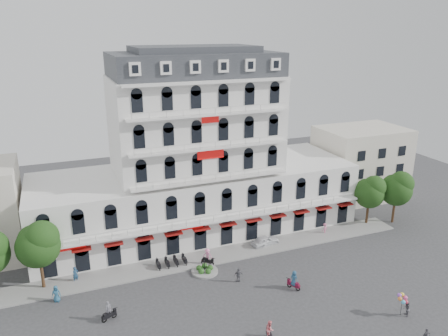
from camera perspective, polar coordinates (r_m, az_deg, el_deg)
ground at (r=50.26m, az=3.17°, el=-16.10°), size 120.00×120.00×0.00m
sidewalk at (r=57.28m, az=-0.64°, el=-11.35°), size 53.00×4.00×0.16m
main_building at (r=61.19m, az=-3.67°, el=0.67°), size 45.00×15.00×25.80m
flank_building_east at (r=78.06m, az=17.34°, el=0.68°), size 14.00×10.00×12.00m
traffic_island at (r=53.87m, az=-2.53°, el=-13.20°), size 3.20×3.20×1.60m
parked_scooter_row at (r=55.52m, az=-6.85°, el=-12.61°), size 4.40×1.80×1.10m
tree_west_inner at (r=52.34m, az=-23.11°, el=-8.98°), size 4.76×4.76×8.25m
tree_east_inner at (r=67.38m, az=18.54°, el=-2.87°), size 4.40×4.37×7.57m
tree_east_outer at (r=69.14m, az=21.65°, el=-2.40°), size 4.65×4.65×8.05m
parked_car at (r=59.86m, az=5.39°, el=-9.41°), size 4.12×2.19×1.33m
rider_west at (r=47.37m, az=-14.82°, el=-17.69°), size 1.63×0.86×2.17m
rider_southwest at (r=43.57m, az=5.98°, el=-20.37°), size 0.88×1.68×2.28m
rider_east at (r=50.97m, az=9.12°, el=-14.23°), size 1.03×1.55×2.30m
rider_center at (r=54.83m, az=-2.18°, el=-11.44°), size 1.42×1.25×2.28m
pedestrian_left at (r=51.74m, az=-21.07°, el=-15.07°), size 1.01×0.75×1.90m
pedestrian_mid at (r=51.77m, az=1.91°, el=-13.81°), size 1.08×0.61×1.74m
pedestrian_right at (r=64.26m, az=13.02°, el=-7.69°), size 1.17×0.94×1.58m
pedestrian_far at (r=54.46m, az=-18.82°, el=-13.03°), size 0.82×0.71×1.90m
balloon_vendor at (r=49.84m, az=22.57°, el=-16.20°), size 1.47×1.34×2.45m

